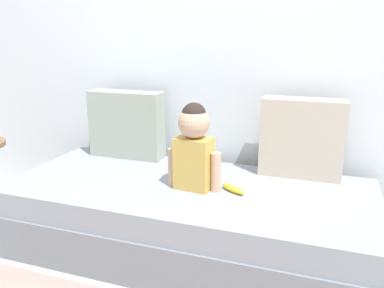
{
  "coord_description": "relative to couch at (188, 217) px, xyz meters",
  "views": [
    {
      "loc": [
        0.72,
        -2.0,
        1.27
      ],
      "look_at": [
        0.02,
        0.0,
        0.66
      ],
      "focal_mm": 36.47,
      "sensor_mm": 36.0,
      "label": 1
    }
  ],
  "objects": [
    {
      "name": "couch",
      "position": [
        0.0,
        0.0,
        0.0
      ],
      "size": [
        2.17,
        0.96,
        0.41
      ],
      "color": "gray",
      "rests_on": "ground"
    },
    {
      "name": "throw_pillow_left",
      "position": [
        -0.6,
        0.38,
        0.44
      ],
      "size": [
        0.53,
        0.16,
        0.47
      ],
      "primitive_type": "cube",
      "color": "#99A393",
      "rests_on": "couch"
    },
    {
      "name": "ground_plane",
      "position": [
        0.0,
        0.0,
        -0.2
      ],
      "size": [
        12.0,
        12.0,
        0.0
      ],
      "primitive_type": "plane",
      "color": "#B2ADA3"
    },
    {
      "name": "toddler",
      "position": [
        0.05,
        -0.03,
        0.47
      ],
      "size": [
        0.31,
        0.18,
        0.49
      ],
      "color": "gold",
      "rests_on": "couch"
    },
    {
      "name": "back_wall",
      "position": [
        0.0,
        0.61,
        0.93
      ],
      "size": [
        5.37,
        0.1,
        2.27
      ],
      "primitive_type": "cube",
      "color": "silver",
      "rests_on": "ground"
    },
    {
      "name": "banana",
      "position": [
        0.27,
        -0.02,
        0.23
      ],
      "size": [
        0.17,
        0.13,
        0.04
      ],
      "primitive_type": "ellipsoid",
      "rotation": [
        0.0,
        0.0,
        -0.56
      ],
      "color": "yellow",
      "rests_on": "couch"
    },
    {
      "name": "throw_pillow_right",
      "position": [
        0.6,
        0.38,
        0.45
      ],
      "size": [
        0.49,
        0.16,
        0.48
      ],
      "primitive_type": "cube",
      "color": "#C1B29E",
      "rests_on": "couch"
    }
  ]
}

